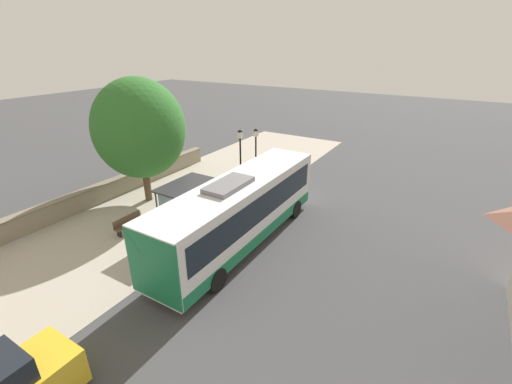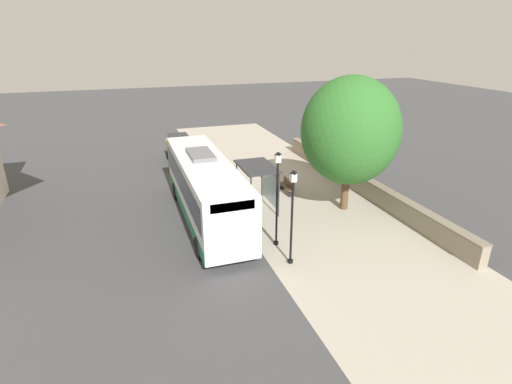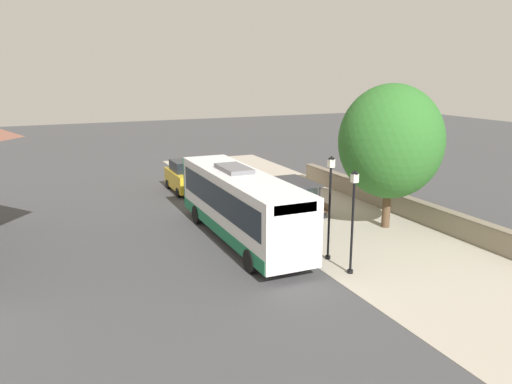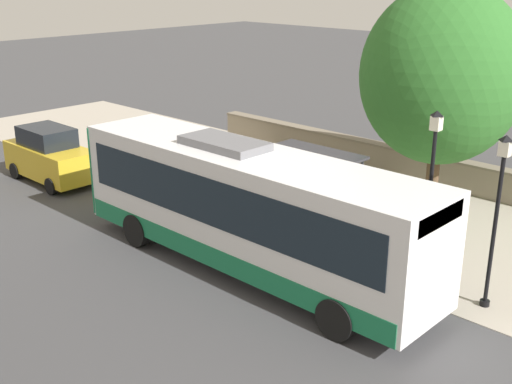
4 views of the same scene
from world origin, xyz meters
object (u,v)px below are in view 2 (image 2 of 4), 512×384
at_px(pedestrian, 257,229).
at_px(street_lamp_far, 277,192).
at_px(bus, 205,187).
at_px(shade_tree, 350,131).
at_px(bench, 287,186).
at_px(street_lamp_near, 292,210).
at_px(bus_shelter, 260,173).
at_px(parked_car_behind_bus, 180,150).

xyz_separation_m(pedestrian, street_lamp_far, (-1.01, -0.14, 1.68)).
bearing_deg(bus, shade_tree, 170.98).
height_order(pedestrian, street_lamp_far, street_lamp_far).
distance_m(bench, street_lamp_near, 8.70).
bearing_deg(street_lamp_near, street_lamp_far, -90.32).
bearing_deg(bus_shelter, bench, -144.24).
bearing_deg(parked_car_behind_bus, street_lamp_near, 97.97).
relative_size(street_lamp_far, shade_tree, 0.62).
distance_m(bus_shelter, street_lamp_far, 4.37).
xyz_separation_m(pedestrian, bench, (-4.13, -6.22, -0.58)).
bearing_deg(bus_shelter, shade_tree, 161.36).
distance_m(bench, street_lamp_far, 7.20).
bearing_deg(street_lamp_far, bus, -57.15).
relative_size(bus_shelter, shade_tree, 0.40).
bearing_deg(street_lamp_far, pedestrian, 8.15).
xyz_separation_m(bench, parked_car_behind_bus, (5.46, -8.79, 0.55)).
relative_size(pedestrian, parked_car_behind_bus, 0.42).
xyz_separation_m(street_lamp_near, shade_tree, (-5.29, -4.49, 2.02)).
xyz_separation_m(bus, street_lamp_far, (-2.57, 3.98, 0.90)).
relative_size(street_lamp_near, street_lamp_far, 0.94).
bearing_deg(bus, street_lamp_far, 122.85).
bearing_deg(bench, pedestrian, 56.40).
distance_m(street_lamp_near, shade_tree, 7.22).
bearing_deg(shade_tree, street_lamp_near, 40.32).
bearing_deg(pedestrian, street_lamp_near, 121.80).
relative_size(bus, pedestrian, 6.28).
height_order(bench, shade_tree, shade_tree).
distance_m(bus, bus_shelter, 3.25).
relative_size(bus_shelter, parked_car_behind_bus, 0.72).
bearing_deg(pedestrian, parked_car_behind_bus, -84.95).
height_order(pedestrian, bench, pedestrian).
distance_m(pedestrian, bench, 7.49).
distance_m(bench, parked_car_behind_bus, 10.37).
bearing_deg(bus_shelter, pedestrian, 69.53).
height_order(street_lamp_near, shade_tree, shade_tree).
distance_m(pedestrian, street_lamp_far, 1.97).
bearing_deg(bus_shelter, street_lamp_far, 81.43).
bearing_deg(parked_car_behind_bus, bench, 121.84).
height_order(shade_tree, parked_car_behind_bus, shade_tree).
height_order(street_lamp_near, parked_car_behind_bus, street_lamp_near).
bearing_deg(bus, bench, -159.74).
xyz_separation_m(bus, bench, (-5.69, -2.10, -1.36)).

